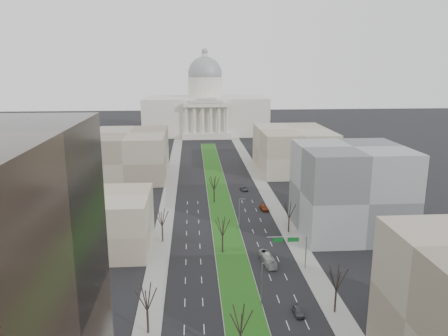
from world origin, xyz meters
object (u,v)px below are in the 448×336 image
car_red (264,208)px  car_black (266,258)px  car_grey_near (298,311)px  car_grey_far (244,189)px  box_van (268,259)px

car_red → car_black: bearing=-105.4°
car_grey_near → car_black: size_ratio=0.85×
car_grey_far → car_red: bearing=-88.9°
car_black → car_red: (5.54, 36.77, -0.05)m
car_grey_near → car_grey_far: bearing=87.6°
car_red → box_van: (-5.38, -38.21, 0.39)m
car_black → car_red: car_black is taller
car_grey_near → box_van: 21.45m
car_grey_far → box_van: 60.67m
car_grey_near → car_red: (3.32, 59.56, 0.04)m
box_van → car_black: bearing=88.4°
car_grey_near → car_grey_far: (-0.44, 81.99, -0.05)m
car_red → car_grey_far: 22.75m
car_grey_far → box_van: size_ratio=0.58×
car_grey_near → box_van: bearing=92.9°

